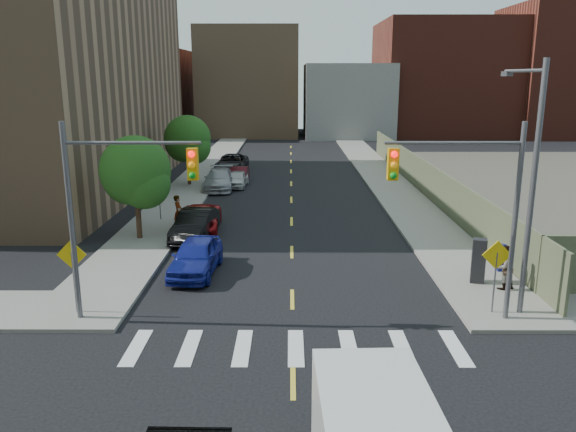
{
  "coord_description": "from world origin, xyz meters",
  "views": [
    {
      "loc": [
        -0.09,
        -12.32,
        8.43
      ],
      "look_at": [
        -0.19,
        13.34,
        2.0
      ],
      "focal_mm": 35.0,
      "sensor_mm": 36.0,
      "label": 1
    }
  ],
  "objects_px": {
    "parked_car_grey": "(232,163)",
    "pedestrian_east": "(505,267)",
    "pedestrian_west": "(178,212)",
    "parked_car_white": "(237,179)",
    "payphone": "(478,261)",
    "parked_car_silver": "(219,179)",
    "parked_car_blue": "(196,256)",
    "mailbox": "(503,258)",
    "parked_car_red": "(200,218)",
    "parked_car_maroon": "(239,175)",
    "parked_car_black": "(195,225)"
  },
  "relations": [
    {
      "from": "parked_car_white",
      "to": "parked_car_maroon",
      "type": "height_order",
      "value": "parked_car_maroon"
    },
    {
      "from": "mailbox",
      "to": "pedestrian_east",
      "type": "relative_size",
      "value": 0.67
    },
    {
      "from": "parked_car_black",
      "to": "parked_car_red",
      "type": "relative_size",
      "value": 1.0
    },
    {
      "from": "parked_car_red",
      "to": "parked_car_maroon",
      "type": "xyz_separation_m",
      "value": [
        0.97,
        14.21,
        -0.02
      ]
    },
    {
      "from": "payphone",
      "to": "pedestrian_east",
      "type": "relative_size",
      "value": 1.03
    },
    {
      "from": "parked_car_red",
      "to": "payphone",
      "type": "relative_size",
      "value": 2.56
    },
    {
      "from": "parked_car_black",
      "to": "pedestrian_east",
      "type": "distance_m",
      "value": 15.47
    },
    {
      "from": "parked_car_blue",
      "to": "parked_car_red",
      "type": "xyz_separation_m",
      "value": [
        -0.97,
        7.16,
        -0.11
      ]
    },
    {
      "from": "parked_car_blue",
      "to": "parked_car_silver",
      "type": "relative_size",
      "value": 0.85
    },
    {
      "from": "parked_car_silver",
      "to": "parked_car_maroon",
      "type": "bearing_deg",
      "value": 61.35
    },
    {
      "from": "mailbox",
      "to": "pedestrian_west",
      "type": "relative_size",
      "value": 0.63
    },
    {
      "from": "parked_car_red",
      "to": "parked_car_blue",
      "type": "bearing_deg",
      "value": -85.19
    },
    {
      "from": "parked_car_grey",
      "to": "pedestrian_east",
      "type": "xyz_separation_m",
      "value": [
        13.78,
        -29.04,
        0.26
      ]
    },
    {
      "from": "parked_car_white",
      "to": "payphone",
      "type": "relative_size",
      "value": 1.99
    },
    {
      "from": "parked_car_grey",
      "to": "pedestrian_west",
      "type": "xyz_separation_m",
      "value": [
        -0.96,
        -19.93,
        0.31
      ]
    },
    {
      "from": "parked_car_blue",
      "to": "parked_car_grey",
      "type": "xyz_separation_m",
      "value": [
        -1.14,
        26.86,
        0.01
      ]
    },
    {
      "from": "parked_car_maroon",
      "to": "pedestrian_east",
      "type": "xyz_separation_m",
      "value": [
        12.63,
        -23.54,
        0.41
      ]
    },
    {
      "from": "parked_car_blue",
      "to": "pedestrian_east",
      "type": "bearing_deg",
      "value": -6.01
    },
    {
      "from": "parked_car_red",
      "to": "pedestrian_west",
      "type": "relative_size",
      "value": 2.52
    },
    {
      "from": "pedestrian_east",
      "to": "pedestrian_west",
      "type": "bearing_deg",
      "value": -50.58
    },
    {
      "from": "parked_car_maroon",
      "to": "pedestrian_east",
      "type": "relative_size",
      "value": 2.17
    },
    {
      "from": "pedestrian_west",
      "to": "pedestrian_east",
      "type": "bearing_deg",
      "value": -118.21
    },
    {
      "from": "parked_car_silver",
      "to": "parked_car_grey",
      "type": "distance_m",
      "value": 8.08
    },
    {
      "from": "pedestrian_east",
      "to": "parked_car_red",
      "type": "bearing_deg",
      "value": -53.33
    },
    {
      "from": "pedestrian_east",
      "to": "parked_car_maroon",
      "type": "bearing_deg",
      "value": -80.64
    },
    {
      "from": "parked_car_black",
      "to": "parked_car_red",
      "type": "bearing_deg",
      "value": 97.69
    },
    {
      "from": "mailbox",
      "to": "parked_car_grey",
      "type": "bearing_deg",
      "value": 115.05
    },
    {
      "from": "pedestrian_west",
      "to": "pedestrian_east",
      "type": "distance_m",
      "value": 17.32
    },
    {
      "from": "parked_car_blue",
      "to": "pedestrian_east",
      "type": "height_order",
      "value": "pedestrian_east"
    },
    {
      "from": "parked_car_silver",
      "to": "pedestrian_east",
      "type": "xyz_separation_m",
      "value": [
        13.93,
        -20.96,
        0.27
      ]
    },
    {
      "from": "parked_car_silver",
      "to": "pedestrian_west",
      "type": "xyz_separation_m",
      "value": [
        -0.8,
        -11.85,
        0.32
      ]
    },
    {
      "from": "parked_car_grey",
      "to": "pedestrian_east",
      "type": "distance_m",
      "value": 32.14
    },
    {
      "from": "parked_car_black",
      "to": "parked_car_red",
      "type": "height_order",
      "value": "parked_car_black"
    },
    {
      "from": "parked_car_maroon",
      "to": "payphone",
      "type": "bearing_deg",
      "value": -61.29
    },
    {
      "from": "parked_car_black",
      "to": "parked_car_maroon",
      "type": "height_order",
      "value": "parked_car_black"
    },
    {
      "from": "parked_car_blue",
      "to": "mailbox",
      "type": "relative_size",
      "value": 3.81
    },
    {
      "from": "parked_car_maroon",
      "to": "parked_car_grey",
      "type": "height_order",
      "value": "parked_car_grey"
    },
    {
      "from": "parked_car_black",
      "to": "mailbox",
      "type": "xyz_separation_m",
      "value": [
        14.31,
        -5.3,
        -0.05
      ]
    },
    {
      "from": "pedestrian_west",
      "to": "parked_car_maroon",
      "type": "bearing_deg",
      "value": -4.76
    },
    {
      "from": "parked_car_black",
      "to": "parked_car_grey",
      "type": "height_order",
      "value": "parked_car_grey"
    },
    {
      "from": "parked_car_silver",
      "to": "pedestrian_west",
      "type": "distance_m",
      "value": 11.88
    },
    {
      "from": "payphone",
      "to": "pedestrian_west",
      "type": "xyz_separation_m",
      "value": [
        -13.93,
        8.38,
        0.01
      ]
    },
    {
      "from": "parked_car_black",
      "to": "parked_car_maroon",
      "type": "xyz_separation_m",
      "value": [
        0.91,
        16.05,
        -0.14
      ]
    },
    {
      "from": "parked_car_white",
      "to": "pedestrian_east",
      "type": "relative_size",
      "value": 2.06
    },
    {
      "from": "parked_car_silver",
      "to": "pedestrian_west",
      "type": "height_order",
      "value": "pedestrian_west"
    },
    {
      "from": "parked_car_red",
      "to": "pedestrian_west",
      "type": "height_order",
      "value": "pedestrian_west"
    },
    {
      "from": "parked_car_white",
      "to": "mailbox",
      "type": "height_order",
      "value": "mailbox"
    },
    {
      "from": "parked_car_red",
      "to": "pedestrian_west",
      "type": "xyz_separation_m",
      "value": [
        -1.13,
        -0.23,
        0.43
      ]
    },
    {
      "from": "payphone",
      "to": "parked_car_grey",
      "type": "bearing_deg",
      "value": 130.24
    },
    {
      "from": "payphone",
      "to": "pedestrian_west",
      "type": "height_order",
      "value": "pedestrian_west"
    }
  ]
}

